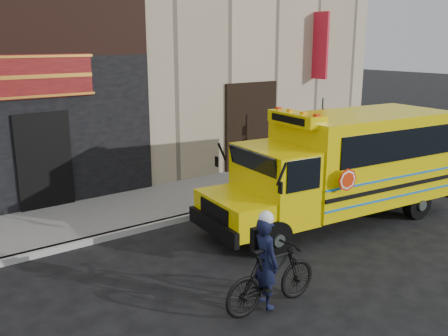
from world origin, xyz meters
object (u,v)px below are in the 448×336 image
sign_pole (322,135)px  bicycle (272,277)px  cyclist (265,265)px  school_bus (344,163)px

sign_pole → bicycle: (-6.90, -5.27, -0.94)m
cyclist → school_bus: bearing=-59.9°
school_bus → cyclist: 5.07m
sign_pole → cyclist: 8.75m
bicycle → cyclist: bearing=57.0°
sign_pole → cyclist: size_ratio=1.68×
sign_pole → cyclist: bearing=-143.4°
bicycle → cyclist: size_ratio=1.19×
school_bus → sign_pole: 3.91m
school_bus → bicycle: (-4.43, -2.24, -0.93)m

